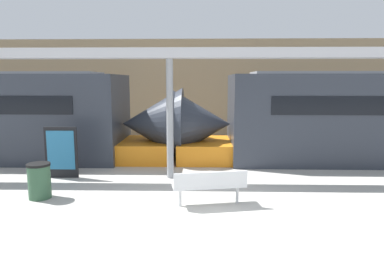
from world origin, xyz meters
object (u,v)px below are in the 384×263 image
object	(u,v)px
bench_near	(210,184)
trash_bin	(39,181)
poster_board	(61,152)
support_column_near	(170,119)

from	to	relation	value
bench_near	trash_bin	world-z (taller)	trash_bin
trash_bin	poster_board	size ratio (longest dim) A/B	0.57
bench_near	trash_bin	distance (m)	4.20
bench_near	trash_bin	xyz separation A→B (m)	(-4.18, 0.42, -0.08)
poster_board	support_column_near	bearing A→B (deg)	1.42
bench_near	support_column_near	xyz separation A→B (m)	(-1.12, 2.32, 1.24)
bench_near	poster_board	xyz separation A→B (m)	(-4.36, 2.24, 0.26)
poster_board	bench_near	bearing A→B (deg)	-27.22
poster_board	support_column_near	world-z (taller)	support_column_near
trash_bin	support_column_near	xyz separation A→B (m)	(3.06, 1.90, 1.31)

